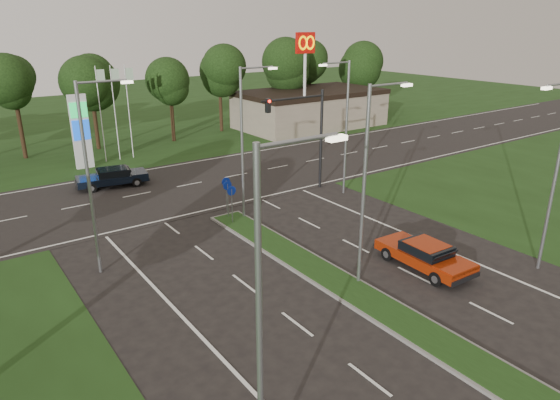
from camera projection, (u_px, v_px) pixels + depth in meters
ground at (459, 357)px, 17.88m from camera, size 160.00×160.00×0.00m
verge_far at (68, 122)px, 60.04m from camera, size 160.00×50.00×0.02m
cross_road at (177, 187)px, 36.28m from camera, size 160.00×12.00×0.02m
median_kerb at (378, 307)px, 20.93m from camera, size 2.00×26.00×0.12m
commercial_building at (310, 109)px, 56.84m from camera, size 16.00×9.00×4.00m
streetlight_median_near at (368, 177)px, 21.32m from camera, size 2.53×0.22×9.00m
streetlight_median_far at (245, 136)px, 28.99m from camera, size 2.53×0.22×9.00m
streetlight_left_near at (266, 306)px, 11.63m from camera, size 2.53×0.22×9.00m
streetlight_left_far at (92, 170)px, 22.37m from camera, size 2.53×0.22×9.00m
streetlight_right_far at (344, 121)px, 33.25m from camera, size 2.53×0.22×9.00m
streetlight_right_near at (555, 169)px, 22.52m from camera, size 2.53×0.22×9.00m
traffic_signal at (307, 126)px, 34.05m from camera, size 5.10×0.42×7.00m
median_signs at (228, 192)px, 29.88m from camera, size 1.16×1.76×2.38m
gas_pylon at (83, 129)px, 40.07m from camera, size 5.80×1.26×8.00m
mcdonalds_sign at (305, 58)px, 49.55m from camera, size 2.20×0.47×10.40m
treeline_far at (100, 73)px, 46.25m from camera, size 6.00×6.00×9.90m
red_sedan at (425, 254)px, 24.14m from camera, size 2.18×4.89×1.33m
navy_sedan at (112, 177)px, 36.22m from camera, size 5.15×2.78×1.34m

